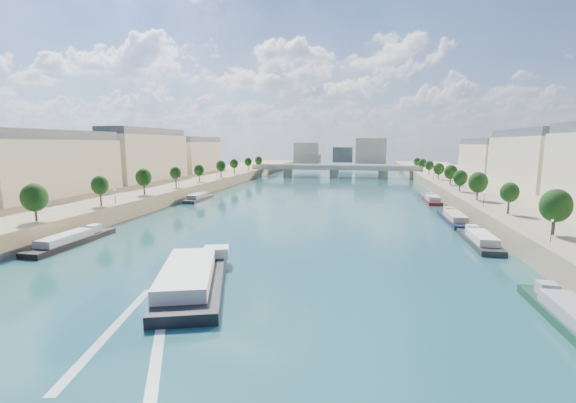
% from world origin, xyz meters
% --- Properties ---
extents(ground, '(700.00, 700.00, 0.00)m').
position_xyz_m(ground, '(0.00, 100.00, 0.00)').
color(ground, '#0C2B36').
rests_on(ground, ground).
extents(quay_left, '(44.00, 520.00, 5.00)m').
position_xyz_m(quay_left, '(-72.00, 100.00, 2.50)').
color(quay_left, '#9E8460').
rests_on(quay_left, ground).
extents(quay_right, '(44.00, 520.00, 5.00)m').
position_xyz_m(quay_right, '(72.00, 100.00, 2.50)').
color(quay_right, '#9E8460').
rests_on(quay_right, ground).
extents(pave_left, '(14.00, 520.00, 0.10)m').
position_xyz_m(pave_left, '(-57.00, 100.00, 5.05)').
color(pave_left, gray).
rests_on(pave_left, quay_left).
extents(pave_right, '(14.00, 520.00, 0.10)m').
position_xyz_m(pave_right, '(57.00, 100.00, 5.05)').
color(pave_right, gray).
rests_on(pave_right, quay_right).
extents(trees_left, '(4.80, 268.80, 8.26)m').
position_xyz_m(trees_left, '(-55.00, 102.00, 10.48)').
color(trees_left, '#382B1E').
rests_on(trees_left, ground).
extents(trees_right, '(4.80, 268.80, 8.26)m').
position_xyz_m(trees_right, '(55.00, 110.00, 10.48)').
color(trees_right, '#382B1E').
rests_on(trees_right, ground).
extents(lamps_left, '(0.36, 200.36, 4.28)m').
position_xyz_m(lamps_left, '(-52.50, 90.00, 7.78)').
color(lamps_left, black).
rests_on(lamps_left, ground).
extents(lamps_right, '(0.36, 200.36, 4.28)m').
position_xyz_m(lamps_right, '(52.50, 105.00, 7.78)').
color(lamps_right, black).
rests_on(lamps_right, ground).
extents(buildings_left, '(16.00, 226.00, 23.20)m').
position_xyz_m(buildings_left, '(-85.00, 112.00, 16.45)').
color(buildings_left, beige).
rests_on(buildings_left, ground).
extents(buildings_right, '(16.00, 226.00, 23.20)m').
position_xyz_m(buildings_right, '(85.00, 112.00, 16.45)').
color(buildings_right, beige).
rests_on(buildings_right, ground).
extents(skyline, '(79.00, 42.00, 22.00)m').
position_xyz_m(skyline, '(3.19, 319.52, 14.66)').
color(skyline, beige).
rests_on(skyline, ground).
extents(bridge, '(112.00, 12.00, 8.15)m').
position_xyz_m(bridge, '(0.00, 230.36, 5.08)').
color(bridge, '#C1B79E').
rests_on(bridge, ground).
extents(tour_barge, '(18.81, 33.14, 4.33)m').
position_xyz_m(tour_barge, '(-7.66, 25.90, 1.28)').
color(tour_barge, black).
rests_on(tour_barge, ground).
extents(wake, '(15.75, 25.71, 0.04)m').
position_xyz_m(wake, '(-7.66, 9.40, 0.02)').
color(wake, silver).
rests_on(wake, ground).
extents(moored_barges_left, '(5.00, 158.82, 3.60)m').
position_xyz_m(moored_barges_left, '(-45.50, 30.96, 0.84)').
color(moored_barges_left, '#1A1E39').
rests_on(moored_barges_left, ground).
extents(moored_barges_right, '(5.00, 158.95, 3.60)m').
position_xyz_m(moored_barges_right, '(45.50, 55.31, 0.84)').
color(moored_barges_right, black).
rests_on(moored_barges_right, ground).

